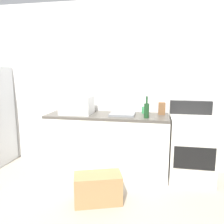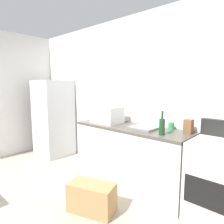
{
  "view_description": "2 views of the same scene",
  "coord_description": "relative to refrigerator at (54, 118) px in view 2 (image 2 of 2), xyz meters",
  "views": [
    {
      "loc": [
        0.99,
        -2.05,
        1.54
      ],
      "look_at": [
        0.4,
        1.05,
        0.97
      ],
      "focal_mm": 36.43,
      "sensor_mm": 36.0,
      "label": 1
    },
    {
      "loc": [
        2.04,
        -1.13,
        1.51
      ],
      "look_at": [
        0.09,
        1.01,
        1.12
      ],
      "focal_mm": 31.87,
      "sensor_mm": 36.0,
      "label": 2
    }
  ],
  "objects": [
    {
      "name": "ground_plane",
      "position": [
        1.75,
        -1.15,
        -0.8
      ],
      "size": [
        6.0,
        6.0,
        0.0
      ],
      "primitive_type": "plane",
      "color": "#9E9384"
    },
    {
      "name": "wall_back",
      "position": [
        1.75,
        0.4,
        0.5
      ],
      "size": [
        5.0,
        0.1,
        2.6
      ],
      "primitive_type": "cube",
      "color": "silver",
      "rests_on": "ground_plane"
    },
    {
      "name": "kitchen_counter",
      "position": [
        2.05,
        0.05,
        -0.35
      ],
      "size": [
        1.8,
        0.6,
        0.9
      ],
      "color": "silver",
      "rests_on": "ground_plane"
    },
    {
      "name": "refrigerator",
      "position": [
        0.0,
        0.0,
        0.0
      ],
      "size": [
        0.68,
        0.66,
        1.61
      ],
      "primitive_type": "cube",
      "color": "silver",
      "rests_on": "ground_plane"
    },
    {
      "name": "stove_oven",
      "position": [
        3.27,
        0.06,
        -0.34
      ],
      "size": [
        0.6,
        0.61,
        1.1
      ],
      "color": "silver",
      "rests_on": "ground_plane"
    },
    {
      "name": "microwave",
      "position": [
        1.59,
        0.02,
        0.23
      ],
      "size": [
        0.46,
        0.34,
        0.27
      ],
      "primitive_type": "cube",
      "color": "white",
      "rests_on": "kitchen_counter"
    },
    {
      "name": "sink_basin",
      "position": [
        2.28,
        0.04,
        0.11
      ],
      "size": [
        0.36,
        0.32,
        0.03
      ],
      "primitive_type": "cube",
      "color": "slate",
      "rests_on": "kitchen_counter"
    },
    {
      "name": "wine_bottle",
      "position": [
        2.63,
        -0.1,
        0.21
      ],
      "size": [
        0.07,
        0.07,
        0.3
      ],
      "color": "#193F1E",
      "rests_on": "kitchen_counter"
    },
    {
      "name": "coffee_mug",
      "position": [
        2.59,
        0.25,
        0.15
      ],
      "size": [
        0.08,
        0.08,
        0.1
      ],
      "primitive_type": "cylinder",
      "color": "#338C4C",
      "rests_on": "kitchen_counter"
    },
    {
      "name": "knife_block",
      "position": [
        2.85,
        0.2,
        0.19
      ],
      "size": [
        0.1,
        0.1,
        0.18
      ],
      "primitive_type": "cube",
      "color": "brown",
      "rests_on": "kitchen_counter"
    },
    {
      "name": "cardboard_box_large",
      "position": [
        2.11,
        -0.8,
        -0.63
      ],
      "size": [
        0.61,
        0.45,
        0.35
      ],
      "primitive_type": "cube",
      "rotation": [
        0.0,
        0.0,
        0.33
      ],
      "color": "#A37A4C",
      "rests_on": "ground_plane"
    }
  ]
}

